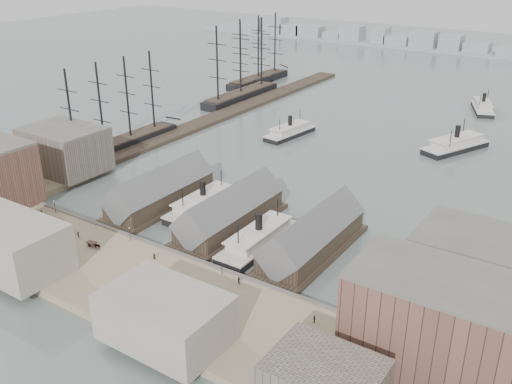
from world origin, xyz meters
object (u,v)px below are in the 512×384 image
Objects in this scene: horse_cart_center at (96,245)px; horse_cart_right at (154,294)px; ferry_docked_west at (203,203)px; horse_cart_left at (37,217)px; tram at (339,351)px.

horse_cart_right is at bearing -113.95° from horse_cart_center.
ferry_docked_west is 5.90× the size of horse_cart_left.
ferry_docked_west reaches higher than horse_cart_right.
ferry_docked_west reaches higher than horse_cart_left.
horse_cart_center is (-6.33, -36.07, 0.50)m from ferry_docked_west.
ferry_docked_west is 5.59× the size of horse_cart_center.
tram reaches higher than horse_cart_right.
ferry_docked_west is 48.71m from horse_cart_right.
horse_cart_left is (-96.90, 5.99, -1.08)m from tram.
ferry_docked_west reaches higher than horse_cart_center.
ferry_docked_west is 75.51m from tram.
ferry_docked_west is at bearing -17.92° from horse_cart_center.
horse_cart_right is (21.06, -43.92, 0.46)m from ferry_docked_west.
ferry_docked_west is 5.90× the size of horse_cart_right.
horse_cart_left is at bearing 77.51° from horse_cart_center.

